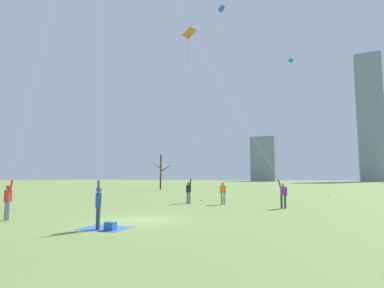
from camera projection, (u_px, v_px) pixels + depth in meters
ground_plane at (138, 220)px, 14.74m from camera, size 400.00×400.00×0.00m
kite_flyer_midfield_center_white at (14, 172)px, 14.27m from camera, size 6.82×3.08×11.76m
kite_flyer_foreground_left_red at (199, 130)px, 22.85m from camera, size 6.58×6.22×19.71m
kite_flyer_midfield_right_orange at (261, 155)px, 20.87m from camera, size 7.05×1.59×13.07m
kite_flyer_far_back_green at (98, 145)px, 11.25m from camera, size 5.19×7.09×16.95m
bystander_far_off_by_trees at (223, 192)px, 23.20m from camera, size 0.50×0.27×1.62m
distant_kite_drifting_left_teal at (296, 79)px, 36.95m from camera, size 3.89×0.53×16.09m
distant_kite_high_overhead_blue at (218, 24)px, 46.81m from camera, size 6.07×0.79×27.46m
picnic_spot at (108, 227)px, 12.06m from camera, size 1.90×1.53×0.31m
bare_tree_left_of_center at (161, 171)px, 51.40m from camera, size 3.17×1.28×5.67m
skyline_slender_spire at (264, 159)px, 160.09m from camera, size 12.00×9.47×22.29m
skyline_mid_tower_right at (370, 117)px, 151.67m from camera, size 11.19×10.03×61.16m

